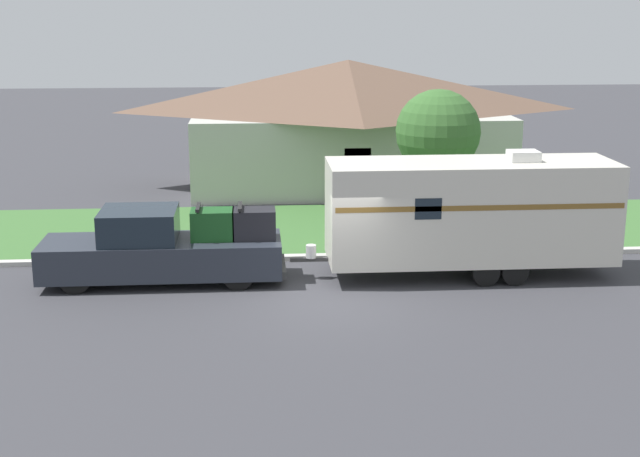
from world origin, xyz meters
TOP-DOWN VIEW (x-y plane):
  - ground_plane at (0.00, 0.00)m, footprint 120.00×120.00m
  - curb_strip at (0.00, 3.75)m, footprint 80.00×0.30m
  - lawn_strip at (0.00, 7.40)m, footprint 80.00×7.00m
  - house_across_street at (1.85, 14.76)m, footprint 13.47×7.72m
  - pickup_truck at (-4.47, 1.91)m, footprint 6.52×2.03m
  - travel_trailer at (3.85, 1.91)m, footprint 8.84×2.38m
  - mailbox at (1.22, 4.83)m, footprint 0.48×0.20m
  - tree_in_yard at (4.05, 7.40)m, footprint 2.80×2.80m

SIDE VIEW (x-z plane):
  - ground_plane at x=0.00m, z-range 0.00..0.00m
  - lawn_strip at x=0.00m, z-range 0.00..0.03m
  - curb_strip at x=0.00m, z-range 0.00..0.14m
  - pickup_truck at x=-4.47m, z-range -0.12..1.97m
  - mailbox at x=1.22m, z-range 0.36..1.71m
  - travel_trailer at x=3.85m, z-range 0.09..3.55m
  - house_across_street at x=1.85m, z-range 0.10..5.22m
  - tree_in_yard at x=4.05m, z-range 0.90..5.52m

